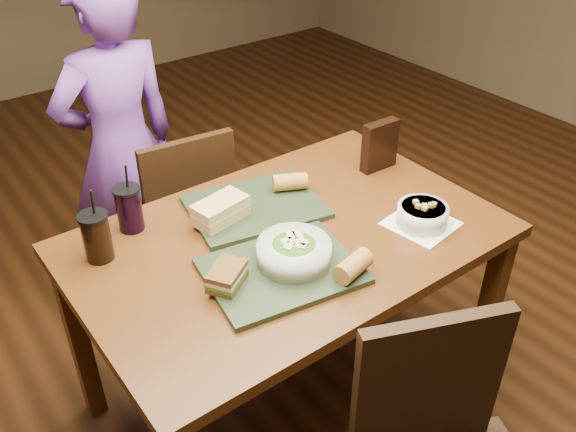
% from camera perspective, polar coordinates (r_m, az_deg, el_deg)
% --- Properties ---
extents(ground, '(6.00, 6.00, 0.00)m').
position_cam_1_polar(ground, '(2.40, 0.00, -16.44)').
color(ground, '#381C0B').
rests_on(ground, ground).
extents(dining_table, '(1.30, 0.85, 0.75)m').
position_cam_1_polar(dining_table, '(1.94, 0.00, -3.94)').
color(dining_table, '#502A10').
rests_on(dining_table, ground).
extents(chair_far, '(0.41, 0.41, 0.85)m').
position_cam_1_polar(chair_far, '(2.50, -9.77, 0.03)').
color(chair_far, black).
rests_on(chair_far, ground).
extents(diner, '(0.53, 0.37, 1.40)m').
position_cam_1_polar(diner, '(2.56, -15.35, 6.13)').
color(diner, '#723AA0').
rests_on(diner, ground).
extents(tray_near, '(0.47, 0.39, 0.02)m').
position_cam_1_polar(tray_near, '(1.73, -0.60, -5.15)').
color(tray_near, '#232D1C').
rests_on(tray_near, dining_table).
extents(tray_far, '(0.48, 0.40, 0.02)m').
position_cam_1_polar(tray_far, '(2.00, -3.08, 0.89)').
color(tray_far, '#232D1C').
rests_on(tray_far, dining_table).
extents(salad_bowl, '(0.21, 0.21, 0.07)m').
position_cam_1_polar(salad_bowl, '(1.73, 0.56, -3.28)').
color(salad_bowl, silver).
rests_on(salad_bowl, tray_near).
extents(soup_bowl, '(0.22, 0.22, 0.08)m').
position_cam_1_polar(soup_bowl, '(1.95, 12.46, 0.12)').
color(soup_bowl, white).
rests_on(soup_bowl, dining_table).
extents(sandwich_near, '(0.14, 0.13, 0.05)m').
position_cam_1_polar(sandwich_near, '(1.66, -5.74, -5.62)').
color(sandwich_near, '#593819').
rests_on(sandwich_near, tray_near).
extents(sandwich_far, '(0.19, 0.12, 0.07)m').
position_cam_1_polar(sandwich_far, '(1.91, -6.34, 0.55)').
color(sandwich_far, tan).
rests_on(sandwich_far, tray_far).
extents(baguette_near, '(0.13, 0.08, 0.06)m').
position_cam_1_polar(baguette_near, '(1.69, 6.14, -4.68)').
color(baguette_near, '#AD7533').
rests_on(baguette_near, tray_near).
extents(baguette_far, '(0.13, 0.10, 0.06)m').
position_cam_1_polar(baguette_far, '(2.06, 0.18, 3.22)').
color(baguette_far, '#AD7533').
rests_on(baguette_far, tray_far).
extents(cup_cola, '(0.09, 0.09, 0.23)m').
position_cam_1_polar(cup_cola, '(1.83, -17.47, -1.84)').
color(cup_cola, black).
rests_on(cup_cola, dining_table).
extents(cup_berry, '(0.08, 0.08, 0.23)m').
position_cam_1_polar(cup_berry, '(1.93, -14.64, 0.70)').
color(cup_berry, black).
rests_on(cup_berry, dining_table).
extents(chip_bag, '(0.14, 0.05, 0.18)m').
position_cam_1_polar(chip_bag, '(2.21, 8.57, 6.53)').
color(chip_bag, black).
rests_on(chip_bag, dining_table).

